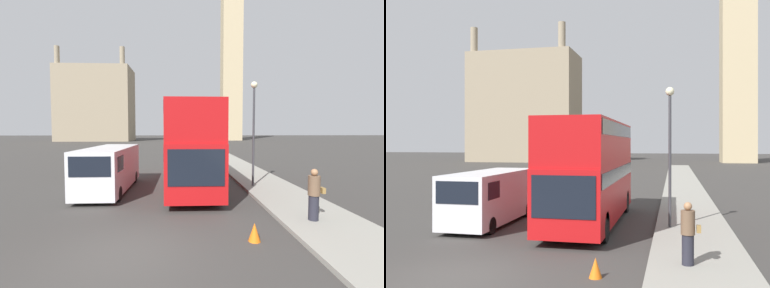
{
  "view_description": "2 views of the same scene",
  "coord_description": "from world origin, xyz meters",
  "views": [
    {
      "loc": [
        1.53,
        -6.71,
        3.29
      ],
      "look_at": [
        2.24,
        9.56,
        2.39
      ],
      "focal_mm": 24.0,
      "sensor_mm": 36.0,
      "label": 1
    },
    {
      "loc": [
        5.75,
        -10.68,
        3.61
      ],
      "look_at": [
        -0.47,
        17.0,
        3.59
      ],
      "focal_mm": 40.0,
      "sensor_mm": 36.0,
      "label": 2
    }
  ],
  "objects": [
    {
      "name": "building_block_distant",
      "position": [
        -23.88,
        72.24,
        10.94
      ],
      "size": [
        21.14,
        11.68,
        26.58
      ],
      "color": "gray",
      "rests_on": "ground_plane"
    },
    {
      "name": "street_lamp",
      "position": [
        5.59,
        7.44,
        3.96
      ],
      "size": [
        0.36,
        0.36,
        5.81
      ],
      "color": "#38383D",
      "rests_on": "sidewalk_strip"
    },
    {
      "name": "traffic_cone",
      "position": [
        3.69,
        0.61,
        0.28
      ],
      "size": [
        0.36,
        0.36,
        0.55
      ],
      "color": "orange",
      "rests_on": "ground_plane"
    },
    {
      "name": "ground_plane",
      "position": [
        0.0,
        0.0,
        0.0
      ],
      "size": [
        300.0,
        300.0,
        0.0
      ],
      "primitive_type": "plane",
      "color": "#383533"
    },
    {
      "name": "red_double_decker_bus",
      "position": [
        2.13,
        8.23,
        2.55
      ],
      "size": [
        2.58,
        10.14,
        4.58
      ],
      "color": "#B71114",
      "rests_on": "ground_plane"
    },
    {
      "name": "white_van",
      "position": [
        -2.29,
        7.11,
        1.27
      ],
      "size": [
        2.09,
        6.22,
        2.35
      ],
      "color": "silver",
      "rests_on": "ground_plane"
    },
    {
      "name": "pedestrian",
      "position": [
        6.15,
        1.88,
        1.05
      ],
      "size": [
        0.56,
        0.4,
        1.79
      ],
      "color": "#23232D",
      "rests_on": "sidewalk_strip"
    }
  ]
}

